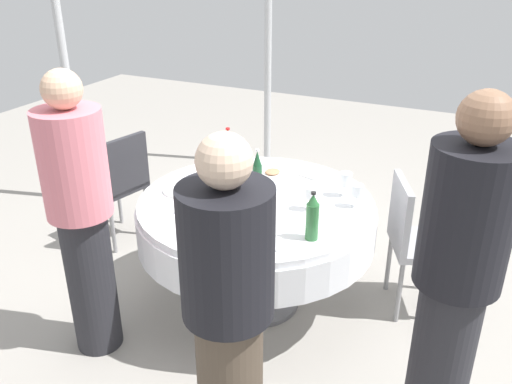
# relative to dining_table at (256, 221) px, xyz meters

# --- Properties ---
(ground_plane) EXTENTS (10.00, 10.00, 0.00)m
(ground_plane) POSITION_rel_dining_table_xyz_m (0.00, 0.00, -0.59)
(ground_plane) COLOR gray
(dining_table) EXTENTS (1.44, 1.44, 0.74)m
(dining_table) POSITION_rel_dining_table_xyz_m (0.00, 0.00, 0.00)
(dining_table) COLOR white
(dining_table) RESTS_ON ground_plane
(bottle_amber_near) EXTENTS (0.07, 0.07, 0.31)m
(bottle_amber_near) POSITION_rel_dining_table_xyz_m (-0.31, -0.35, 0.29)
(bottle_amber_near) COLOR #8C5619
(bottle_amber_near) RESTS_ON dining_table
(bottle_amber_west) EXTENTS (0.07, 0.07, 0.28)m
(bottle_amber_west) POSITION_rel_dining_table_xyz_m (0.29, 0.08, 0.28)
(bottle_amber_west) COLOR #8C5619
(bottle_amber_west) RESTS_ON dining_table
(bottle_green_mid) EXTENTS (0.07, 0.07, 0.27)m
(bottle_green_mid) POSITION_rel_dining_table_xyz_m (0.30, 0.46, 0.27)
(bottle_green_mid) COLOR #2D6B38
(bottle_green_mid) RESTS_ON dining_table
(bottle_brown_far) EXTENTS (0.07, 0.07, 0.28)m
(bottle_brown_far) POSITION_rel_dining_table_xyz_m (0.31, -0.18, 0.27)
(bottle_brown_far) COLOR #593314
(bottle_brown_far) RESTS_ON dining_table
(bottle_dark_green_front) EXTENTS (0.06, 0.06, 0.31)m
(bottle_dark_green_front) POSITION_rel_dining_table_xyz_m (-0.04, -0.01, 0.29)
(bottle_dark_green_front) COLOR #194728
(bottle_dark_green_front) RESTS_ON dining_table
(wine_glass_far) EXTENTS (0.07, 0.07, 0.14)m
(wine_glass_far) POSITION_rel_dining_table_xyz_m (-0.01, 0.34, 0.25)
(wine_glass_far) COLOR white
(wine_glass_far) RESTS_ON dining_table
(wine_glass_front) EXTENTS (0.07, 0.07, 0.15)m
(wine_glass_front) POSITION_rel_dining_table_xyz_m (-0.28, 0.46, 0.25)
(wine_glass_front) COLOR white
(wine_glass_front) RESTS_ON dining_table
(wine_glass_outer) EXTENTS (0.07, 0.07, 0.17)m
(wine_glass_outer) POSITION_rel_dining_table_xyz_m (-0.07, -0.16, 0.26)
(wine_glass_outer) COLOR white
(wine_glass_outer) RESTS_ON dining_table
(wine_glass_east) EXTENTS (0.07, 0.07, 0.14)m
(wine_glass_east) POSITION_rel_dining_table_xyz_m (-0.16, 0.57, 0.25)
(wine_glass_east) COLOR white
(wine_glass_east) RESTS_ON dining_table
(plate_south) EXTENTS (0.24, 0.24, 0.04)m
(plate_south) POSITION_rel_dining_table_xyz_m (-0.38, -0.06, 0.16)
(plate_south) COLOR white
(plate_south) RESTS_ON dining_table
(plate_rear) EXTENTS (0.25, 0.25, 0.04)m
(plate_rear) POSITION_rel_dining_table_xyz_m (0.08, -0.46, 0.16)
(plate_rear) COLOR white
(plate_rear) RESTS_ON dining_table
(spoon_west) EXTENTS (0.03, 0.18, 0.00)m
(spoon_west) POSITION_rel_dining_table_xyz_m (0.49, 0.26, 0.15)
(spoon_west) COLOR silver
(spoon_west) RESTS_ON dining_table
(knife_mid) EXTENTS (0.16, 0.11, 0.00)m
(knife_mid) POSITION_rel_dining_table_xyz_m (-0.14, 0.15, 0.15)
(knife_mid) COLOR silver
(knife_mid) RESTS_ON dining_table
(spoon_far) EXTENTS (0.15, 0.13, 0.00)m
(spoon_far) POSITION_rel_dining_table_xyz_m (0.13, -0.06, 0.15)
(spoon_far) COLOR silver
(spoon_far) RESTS_ON dining_table
(folded_napkin) EXTENTS (0.17, 0.17, 0.02)m
(folded_napkin) POSITION_rel_dining_table_xyz_m (-0.50, 0.18, 0.16)
(folded_napkin) COLOR white
(folded_napkin) RESTS_ON dining_table
(person_near) EXTENTS (0.34, 0.34, 1.60)m
(person_near) POSITION_rel_dining_table_xyz_m (1.21, 0.45, 0.24)
(person_near) COLOR #4C3F33
(person_near) RESTS_ON ground_plane
(person_west) EXTENTS (0.34, 0.34, 1.69)m
(person_west) POSITION_rel_dining_table_xyz_m (0.67, 1.19, 0.30)
(person_west) COLOR #26262B
(person_west) RESTS_ON ground_plane
(person_mid) EXTENTS (0.34, 0.34, 1.61)m
(person_mid) POSITION_rel_dining_table_xyz_m (0.75, -0.66, 0.25)
(person_mid) COLOR #26262B
(person_mid) RESTS_ON ground_plane
(chair_outer) EXTENTS (0.48, 0.48, 0.87)m
(chair_outer) POSITION_rel_dining_table_xyz_m (-0.29, -1.28, -0.07)
(chair_outer) COLOR #2D2D33
(chair_outer) RESTS_ON ground_plane
(chair_east) EXTENTS (0.52, 0.52, 0.87)m
(chair_east) POSITION_rel_dining_table_xyz_m (-0.38, 0.89, -0.07)
(chair_east) COLOR #99999E
(chair_east) RESTS_ON ground_plane
(tent_pole_main) EXTENTS (0.07, 0.07, 2.69)m
(tent_pole_main) POSITION_rel_dining_table_xyz_m (-2.25, -0.93, 0.75)
(tent_pole_main) COLOR #B2B5B7
(tent_pole_main) RESTS_ON ground_plane
(tent_pole_secondary) EXTENTS (0.07, 0.07, 2.55)m
(tent_pole_secondary) POSITION_rel_dining_table_xyz_m (-0.74, -2.09, 0.68)
(tent_pole_secondary) COLOR #B2B5B7
(tent_pole_secondary) RESTS_ON ground_plane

